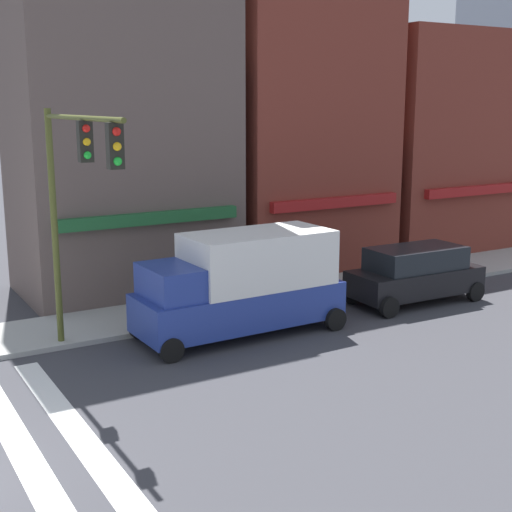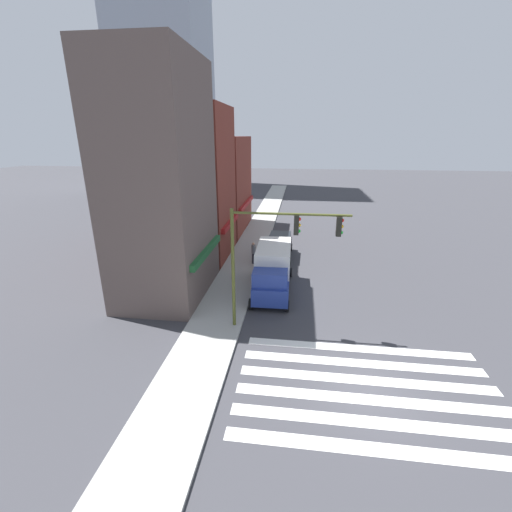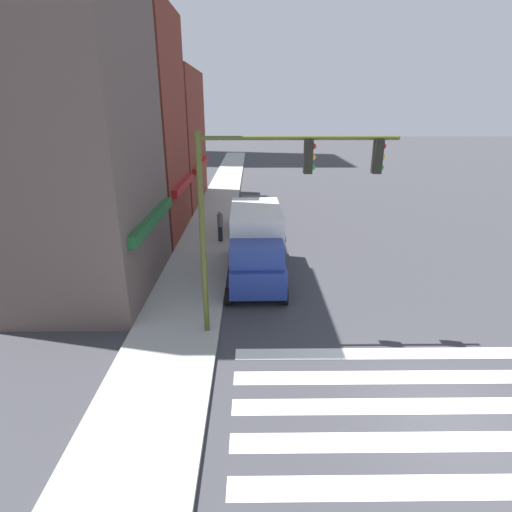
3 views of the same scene
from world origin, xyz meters
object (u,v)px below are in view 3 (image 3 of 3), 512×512
at_px(box_truck_blue, 256,243).
at_px(pedestrian_grey_coat, 220,225).
at_px(traffic_signal, 271,193).
at_px(suv_black, 255,216).

distance_m(box_truck_blue, pedestrian_grey_coat, 5.06).
bearing_deg(traffic_signal, box_truck_blue, 4.49).
bearing_deg(suv_black, pedestrian_grey_coat, 139.40).
height_order(traffic_signal, pedestrian_grey_coat, traffic_signal).
height_order(box_truck_blue, pedestrian_grey_coat, box_truck_blue).
bearing_deg(box_truck_blue, traffic_signal, -176.64).
height_order(traffic_signal, box_truck_blue, traffic_signal).
distance_m(traffic_signal, box_truck_blue, 5.90).
relative_size(box_truck_blue, pedestrian_grey_coat, 3.53).
distance_m(traffic_signal, pedestrian_grey_coat, 10.54).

